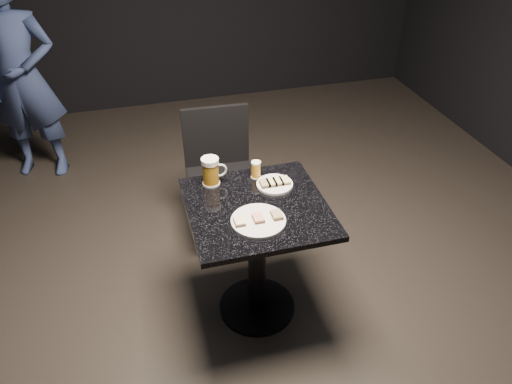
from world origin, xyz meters
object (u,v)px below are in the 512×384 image
plate_small (275,185)px  table (257,242)px  patron (22,78)px  beer_tumbler (256,170)px  beer_mug (211,171)px  chair (220,169)px  plate_large (258,221)px

plate_small → table: bearing=-133.1°
patron → beer_tumbler: bearing=-37.6°
beer_mug → plate_small: bearing=-18.4°
chair → patron: bearing=137.3°
chair → plate_large: bearing=-89.5°
plate_small → beer_tumbler: beer_tumbler is taller
plate_small → patron: size_ratio=0.12×
patron → beer_mug: (1.12, -1.69, 0.02)m
patron → beer_tumbler: patron is taller
table → beer_mug: (-0.18, 0.25, 0.32)m
patron → chair: patron is taller
beer_mug → chair: bearing=74.5°
beer_mug → chair: 0.63m
plate_small → patron: 2.30m
plate_small → beer_mug: bearing=161.6°
beer_mug → beer_tumbler: bearing=-0.2°
beer_tumbler → chair: bearing=100.8°
patron → beer_tumbler: 2.17m
table → chair: 0.78m
plate_large → table: plate_large is taller
plate_small → patron: patron is taller
plate_large → chair: (-0.01, 0.91, -0.25)m
plate_large → plate_small: bearing=58.9°
beer_tumbler → table: bearing=-104.2°
patron → beer_mug: size_ratio=10.21×
plate_large → beer_mug: bearing=111.7°
table → beer_mug: bearing=125.6°
patron → plate_small: bearing=-37.8°
beer_tumbler → patron: bearing=128.9°
patron → table: patron is taller
plate_large → beer_mug: 0.42m
plate_small → patron: (-1.44, 1.80, 0.05)m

